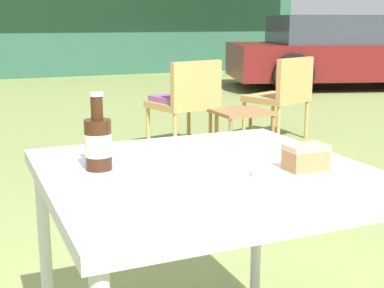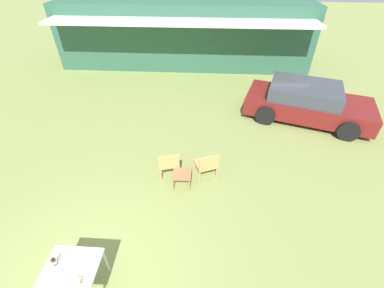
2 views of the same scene
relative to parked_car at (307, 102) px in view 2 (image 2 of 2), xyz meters
name	(u,v)px [view 2 (image 2 of 2)]	position (x,y,z in m)	size (l,w,h in m)	color
cabin_building	(185,32)	(-4.64, 5.33, 0.87)	(11.84, 4.42, 2.92)	#2D5B47
parked_car	(307,102)	(0.00, 0.00, 0.00)	(4.45, 2.94, 1.23)	maroon
wicker_chair_cushioned	(168,162)	(-4.37, -3.19, -0.14)	(0.63, 0.58, 0.80)	tan
wicker_chair_plain	(207,164)	(-3.37, -3.21, -0.14)	(0.66, 0.62, 0.80)	tan
garden_side_table	(182,175)	(-3.99, -3.52, -0.27)	(0.46, 0.44, 0.38)	#996B42
patio_table	(70,273)	(-5.56, -6.22, 0.05)	(0.89, 0.88, 0.72)	silver
cake_on_plate	(77,281)	(-5.35, -6.37, 0.14)	(0.24, 0.24, 0.08)	silver
cola_bottle_near	(54,261)	(-5.84, -6.11, 0.19)	(0.08, 0.08, 0.22)	#381E0F
fork	(73,281)	(-5.42, -6.36, 0.12)	(0.17, 0.02, 0.01)	silver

